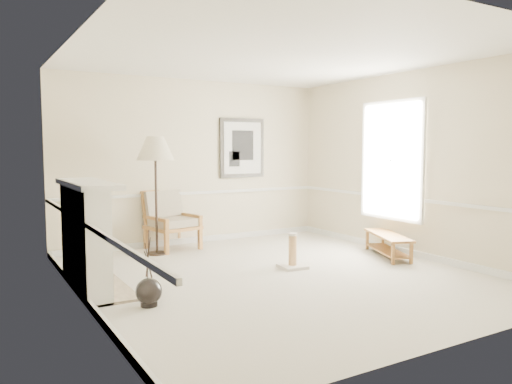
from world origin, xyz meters
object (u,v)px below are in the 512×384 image
bench (388,242)px  scratching_post (293,257)px  floor_vase (149,292)px  armchair (169,217)px  floor_lamp (155,152)px

bench → scratching_post: scratching_post is taller
floor_vase → armchair: (1.31, 2.87, 0.38)m
scratching_post → armchair: bearing=113.9°
floor_vase → floor_lamp: (0.96, 2.49, 1.49)m
floor_lamp → scratching_post: floor_lamp is taller
armchair → scratching_post: size_ratio=1.95×
armchair → bench: (2.74, -2.36, -0.30)m
floor_vase → scratching_post: size_ratio=1.66×
floor_vase → armchair: 3.18m
floor_vase → armchair: armchair is taller
floor_lamp → scratching_post: size_ratio=3.74×
floor_lamp → scratching_post: bearing=-54.0°
floor_vase → floor_lamp: size_ratio=0.44×
floor_lamp → floor_vase: bearing=-111.1°
floor_vase → floor_lamp: 3.05m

